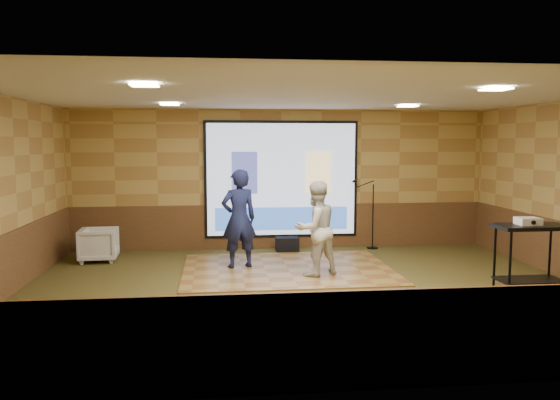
{
  "coord_description": "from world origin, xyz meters",
  "views": [
    {
      "loc": [
        -1.31,
        -8.23,
        2.29
      ],
      "look_at": [
        -0.29,
        1.11,
        1.3
      ],
      "focal_mm": 35.0,
      "sensor_mm": 36.0,
      "label": 1
    }
  ],
  "objects": [
    {
      "name": "duffel_bag",
      "position": [
        0.08,
        3.06,
        0.15
      ],
      "size": [
        0.48,
        0.32,
        0.3
      ],
      "primitive_type": "cube",
      "rotation": [
        0.0,
        0.0,
        0.0
      ],
      "color": "black",
      "rests_on": "ground"
    },
    {
      "name": "player_left",
      "position": [
        -0.99,
        1.56,
        0.92
      ],
      "size": [
        0.74,
        0.59,
        1.79
      ],
      "primitive_type": "imported",
      "rotation": [
        0.0,
        0.0,
        3.41
      ],
      "color": "#151B43",
      "rests_on": "dance_floor"
    },
    {
      "name": "projector",
      "position": [
        3.14,
        -0.8,
        1.15
      ],
      "size": [
        0.32,
        0.27,
        0.11
      ],
      "primitive_type": "cube",
      "rotation": [
        0.0,
        0.0,
        -0.02
      ],
      "color": "white",
      "rests_on": "av_table"
    },
    {
      "name": "wainscot_front",
      "position": [
        0.0,
        -3.48,
        0.47
      ],
      "size": [
        9.0,
        0.04,
        0.95
      ],
      "primitive_type": "cube",
      "color": "#54311C",
      "rests_on": "ground"
    },
    {
      "name": "av_table",
      "position": [
        3.2,
        -0.81,
        0.8
      ],
      "size": [
        1.04,
        0.55,
        1.1
      ],
      "rotation": [
        0.0,
        0.0,
        -0.0
      ],
      "color": "black",
      "rests_on": "ground"
    },
    {
      "name": "downlight_sw",
      "position": [
        -2.2,
        -1.5,
        2.97
      ],
      "size": [
        0.32,
        0.32,
        0.02
      ],
      "primitive_type": "cube",
      "color": "beige",
      "rests_on": "room_shell"
    },
    {
      "name": "wainscot_left",
      "position": [
        -4.48,
        0.0,
        0.47
      ],
      "size": [
        0.04,
        7.0,
        0.95
      ],
      "primitive_type": "cube",
      "color": "#54311C",
      "rests_on": "ground"
    },
    {
      "name": "ground",
      "position": [
        0.0,
        0.0,
        0.0
      ],
      "size": [
        9.0,
        9.0,
        0.0
      ],
      "primitive_type": "plane",
      "color": "#33391A",
      "rests_on": "ground"
    },
    {
      "name": "dance_floor",
      "position": [
        -0.12,
        1.38,
        0.01
      ],
      "size": [
        3.76,
        2.88,
        0.03
      ],
      "primitive_type": "cube",
      "rotation": [
        0.0,
        0.0,
        0.01
      ],
      "color": "olive",
      "rests_on": "ground"
    },
    {
      "name": "mic_stand",
      "position": [
        1.9,
        3.17,
        0.49
      ],
      "size": [
        0.59,
        0.24,
        1.51
      ],
      "rotation": [
        0.0,
        0.0,
        0.28
      ],
      "color": "black",
      "rests_on": "ground"
    },
    {
      "name": "wainscot_back",
      "position": [
        0.0,
        3.48,
        0.47
      ],
      "size": [
        9.0,
        0.04,
        0.95
      ],
      "primitive_type": "cube",
      "color": "#54311C",
      "rests_on": "ground"
    },
    {
      "name": "downlight_nw",
      "position": [
        -2.2,
        1.8,
        2.97
      ],
      "size": [
        0.32,
        0.32,
        0.02
      ],
      "primitive_type": "cube",
      "color": "beige",
      "rests_on": "room_shell"
    },
    {
      "name": "banquet_chair",
      "position": [
        -3.66,
        2.48,
        0.33
      ],
      "size": [
        0.76,
        0.74,
        0.65
      ],
      "primitive_type": "imported",
      "rotation": [
        0.0,
        0.0,
        1.63
      ],
      "color": "gray",
      "rests_on": "ground"
    },
    {
      "name": "room_shell",
      "position": [
        0.0,
        0.0,
        2.09
      ],
      "size": [
        9.04,
        7.04,
        3.02
      ],
      "color": "#B1924A",
      "rests_on": "ground"
    },
    {
      "name": "downlight_ne",
      "position": [
        2.2,
        1.8,
        2.97
      ],
      "size": [
        0.32,
        0.32,
        0.02
      ],
      "primitive_type": "cube",
      "color": "beige",
      "rests_on": "room_shell"
    },
    {
      "name": "player_right",
      "position": [
        0.29,
        0.82,
        0.84
      ],
      "size": [
        0.97,
        0.88,
        1.62
      ],
      "primitive_type": "imported",
      "rotation": [
        0.0,
        0.0,
        3.57
      ],
      "color": "beige",
      "rests_on": "dance_floor"
    },
    {
      "name": "downlight_se",
      "position": [
        2.2,
        -1.5,
        2.97
      ],
      "size": [
        0.32,
        0.32,
        0.02
      ],
      "primitive_type": "cube",
      "color": "beige",
      "rests_on": "room_shell"
    },
    {
      "name": "projector_screen",
      "position": [
        0.0,
        3.44,
        1.47
      ],
      "size": [
        3.32,
        0.06,
        2.52
      ],
      "color": "black",
      "rests_on": "room_shell"
    }
  ]
}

